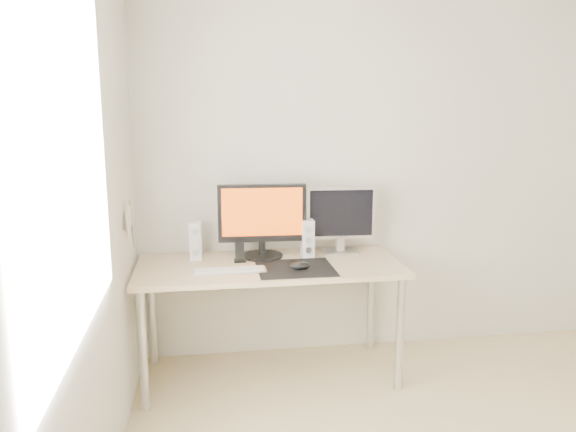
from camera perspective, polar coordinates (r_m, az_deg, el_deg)
wall_back at (r=3.89m, az=11.14°, el=4.69°), size 3.50×0.00×3.50m
wall_left at (r=1.98m, az=-21.09°, el=-2.02°), size 0.00×3.50×3.50m
window_pane at (r=1.94m, az=-21.26°, el=5.20°), size 0.00×1.30×1.30m
mousepad at (r=3.33m, az=0.76°, el=-5.33°), size 0.45×0.40×0.00m
mouse at (r=3.29m, az=1.19°, el=-5.07°), size 0.12×0.07×0.04m
desk at (r=3.45m, az=-1.89°, el=-6.12°), size 1.60×0.70×0.73m
main_monitor at (r=3.51m, az=-2.65°, el=-0.20°), size 0.55×0.27×0.47m
second_monitor at (r=3.65m, az=5.37°, el=-0.02°), size 0.45×0.17×0.43m
speaker_left at (r=3.54m, az=-9.40°, el=-2.50°), size 0.08×0.09×0.24m
speaker_right at (r=3.56m, az=1.99°, el=-2.28°), size 0.08×0.09×0.24m
keyboard at (r=3.28m, az=-5.91°, el=-5.53°), size 0.42×0.12×0.02m
phone_dock at (r=3.47m, az=-4.93°, el=-4.03°), size 0.07×0.06×0.13m
pennant at (r=3.21m, az=-15.73°, el=-0.53°), size 0.01×0.23×0.29m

